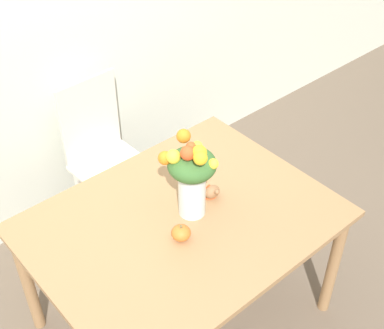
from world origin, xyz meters
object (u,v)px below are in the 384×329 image
object	(u,v)px
pumpkin	(181,233)
dining_chair_near_window	(105,156)
flower_vase	(191,175)
turkey_figurine	(210,190)

from	to	relation	value
pumpkin	dining_chair_near_window	distance (m)	1.08
flower_vase	turkey_figurine	size ratio (longest dim) A/B	3.82
flower_vase	dining_chair_near_window	size ratio (longest dim) A/B	0.43
pumpkin	dining_chair_near_window	size ratio (longest dim) A/B	0.09
pumpkin	turkey_figurine	world-z (taller)	pumpkin
turkey_figurine	dining_chair_near_window	world-z (taller)	dining_chair_near_window
flower_vase	dining_chair_near_window	xyz separation A→B (m)	(0.09, 0.91, -0.48)
flower_vase	pumpkin	world-z (taller)	flower_vase
flower_vase	turkey_figurine	world-z (taller)	flower_vase
dining_chair_near_window	pumpkin	bearing A→B (deg)	-105.73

